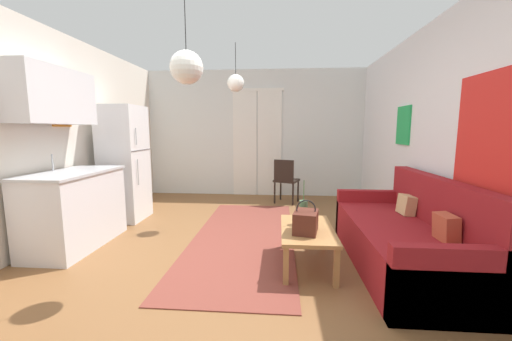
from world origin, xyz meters
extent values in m
cube|color=brown|center=(0.00, 0.00, -0.05)|extent=(5.10, 7.30, 0.10)
cube|color=silver|center=(0.00, 3.40, 1.31)|extent=(4.70, 0.10, 2.63)
cube|color=white|center=(-0.20, 3.34, 1.09)|extent=(0.50, 0.02, 2.18)
cube|color=white|center=(0.32, 3.34, 1.09)|extent=(0.50, 0.02, 2.18)
cube|color=white|center=(0.06, 3.34, 2.21)|extent=(1.10, 0.03, 0.06)
cube|color=silver|center=(2.30, 0.00, 1.31)|extent=(0.10, 6.90, 2.63)
cube|color=red|center=(2.24, -0.32, 1.38)|extent=(0.02, 0.75, 0.96)
cube|color=green|center=(2.24, 1.36, 1.45)|extent=(0.02, 0.42, 0.53)
cube|color=silver|center=(-2.30, 0.00, 1.31)|extent=(0.10, 6.90, 2.63)
cube|color=orange|center=(-2.24, 0.69, 1.63)|extent=(0.02, 0.32, 0.40)
cube|color=brown|center=(0.08, 0.76, 0.01)|extent=(1.27, 3.22, 0.01)
cube|color=maroon|center=(1.76, 0.07, 0.22)|extent=(0.88, 2.02, 0.44)
cube|color=maroon|center=(2.13, 0.07, 0.46)|extent=(0.15, 2.02, 0.92)
cube|color=maroon|center=(1.76, -0.89, 0.30)|extent=(0.88, 0.11, 0.60)
cube|color=maroon|center=(1.76, 1.02, 0.30)|extent=(0.88, 0.11, 0.60)
cube|color=#B74C33|center=(1.97, -0.36, 0.56)|extent=(0.14, 0.23, 0.24)
cube|color=tan|center=(1.98, 0.46, 0.55)|extent=(0.16, 0.23, 0.23)
cube|color=#A87542|center=(0.83, 0.02, 0.38)|extent=(0.53, 0.93, 0.04)
cube|color=#A87542|center=(0.60, -0.40, 0.18)|extent=(0.05, 0.05, 0.36)
cube|color=#A87542|center=(1.05, -0.40, 0.18)|extent=(0.05, 0.05, 0.36)
cube|color=#A87542|center=(0.60, 0.45, 0.18)|extent=(0.05, 0.05, 0.36)
cube|color=#A87542|center=(1.05, 0.45, 0.18)|extent=(0.05, 0.05, 0.36)
cylinder|color=#47704C|center=(0.80, 0.18, 0.52)|extent=(0.09, 0.09, 0.25)
cylinder|color=#477F42|center=(0.80, 0.18, 0.75)|extent=(0.01, 0.01, 0.22)
cube|color=#512319|center=(0.80, -0.10, 0.50)|extent=(0.28, 0.33, 0.21)
torus|color=black|center=(0.80, -0.10, 0.63)|extent=(0.19, 0.01, 0.19)
cube|color=white|center=(-1.85, 1.44, 0.88)|extent=(0.55, 0.63, 1.75)
cube|color=#4C4C51|center=(-1.57, 1.44, 1.09)|extent=(0.01, 0.61, 0.01)
cylinder|color=#B7BABF|center=(-1.55, 1.27, 1.30)|extent=(0.02, 0.02, 0.25)
cylinder|color=#B7BABF|center=(-1.55, 1.27, 0.77)|extent=(0.02, 0.02, 0.39)
cube|color=silver|center=(-1.89, 0.33, 0.44)|extent=(0.60, 1.19, 0.88)
cube|color=#B7BABF|center=(-1.89, 0.33, 0.89)|extent=(0.63, 1.22, 0.03)
cube|color=#999BA0|center=(-1.89, 0.34, 0.85)|extent=(0.36, 0.40, 0.10)
cylinder|color=#B7BABF|center=(-2.13, 0.34, 1.01)|extent=(0.02, 0.02, 0.20)
cube|color=silver|center=(-2.03, 0.33, 1.77)|extent=(0.32, 1.07, 0.63)
cylinder|color=black|center=(0.91, 2.80, 0.21)|extent=(0.03, 0.03, 0.42)
cylinder|color=black|center=(0.57, 2.92, 0.21)|extent=(0.03, 0.03, 0.42)
cylinder|color=black|center=(0.79, 2.48, 0.21)|extent=(0.03, 0.03, 0.42)
cylinder|color=black|center=(0.45, 2.60, 0.21)|extent=(0.03, 0.03, 0.42)
cube|color=black|center=(0.68, 2.70, 0.43)|extent=(0.53, 0.52, 0.04)
cube|color=black|center=(0.62, 2.53, 0.64)|extent=(0.37, 0.16, 0.40)
cylinder|color=black|center=(-0.27, -0.33, 2.35)|extent=(0.01, 0.01, 0.56)
sphere|color=white|center=(-0.27, -0.33, 1.93)|extent=(0.29, 0.29, 0.29)
cylinder|color=black|center=(-0.11, 1.46, 2.41)|extent=(0.01, 0.01, 0.44)
sphere|color=white|center=(-0.11, 1.46, 2.06)|extent=(0.25, 0.25, 0.25)
camera|label=1|loc=(0.54, -2.94, 1.39)|focal=20.89mm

